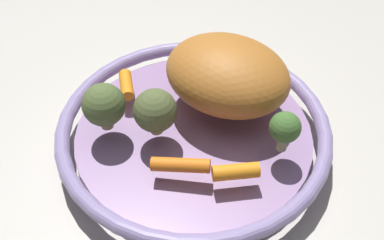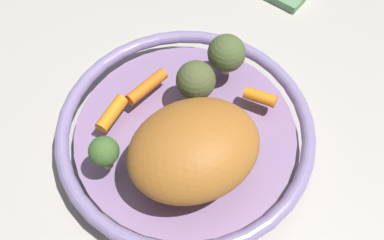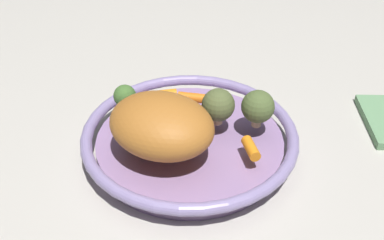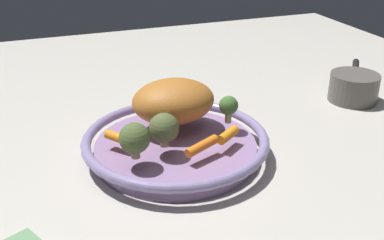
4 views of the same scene
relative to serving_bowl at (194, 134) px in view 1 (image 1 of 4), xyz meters
name	(u,v)px [view 1 (image 1 of 4)]	position (x,y,z in m)	size (l,w,h in m)	color
ground_plane	(194,147)	(0.00, 0.00, -0.02)	(1.85, 1.85, 0.00)	#B7B2A8
serving_bowl	(194,134)	(0.00, 0.00, 0.00)	(0.34, 0.34, 0.05)	#8E709E
roast_chicken_piece	(227,74)	(-0.06, 0.02, 0.06)	(0.16, 0.13, 0.08)	#AF6727
baby_carrot_right	(181,165)	(0.07, 0.02, 0.03)	(0.02, 0.02, 0.07)	orange
baby_carrot_near_rim	(126,85)	(-0.01, -0.11, 0.03)	(0.02, 0.02, 0.04)	orange
baby_carrot_back	(236,172)	(0.05, 0.08, 0.03)	(0.02, 0.02, 0.05)	orange
broccoli_floret_large	(104,105)	(0.06, -0.09, 0.06)	(0.05, 0.05, 0.06)	tan
broccoli_floret_edge	(155,111)	(0.03, -0.03, 0.06)	(0.05, 0.05, 0.06)	tan
broccoli_floret_mid	(285,128)	(-0.01, 0.11, 0.06)	(0.04, 0.04, 0.05)	tan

